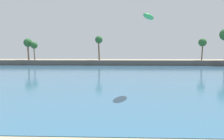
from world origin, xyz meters
The scene contains 3 objects.
sea centered at (0.00, 63.68, 0.03)m, with size 220.00×108.88×0.06m, color #33607F.
palm_headland centered at (0.13, 78.08, 2.02)m, with size 110.70×6.23×12.77m.
kite_aloft_high_over_bay centered at (3.28, 23.78, 9.57)m, with size 3.89×1.32×0.54m, color green.
Camera 1 is at (-0.01, -4.92, 5.56)m, focal length 37.11 mm.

